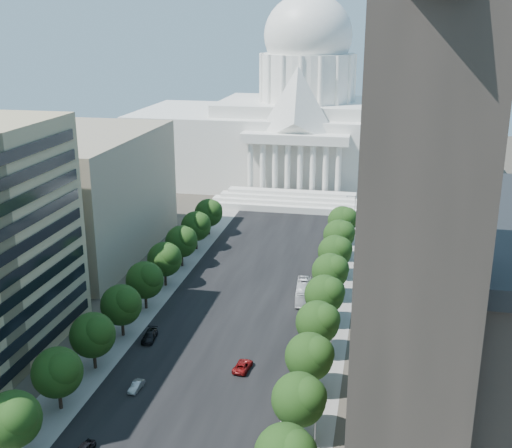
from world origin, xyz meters
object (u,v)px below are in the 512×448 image
Objects in this scene: car_dark_b at (150,336)px; city_bus at (303,291)px; car_silver at (136,386)px; car_red at (243,366)px.

city_bus reaches higher than car_dark_b.
car_silver is 16.62m from car_dark_b.
car_red is 31.27m from city_bus.
car_dark_b reaches higher than car_red.
car_red is at bearing 35.07° from car_silver.
car_dark_b is at bearing 106.86° from car_silver.
city_bus is (6.17, 30.64, 0.90)m from car_red.
car_red is 20.21m from car_dark_b.
car_silver is at bearing 38.43° from car_red.
car_silver is 0.33× the size of city_bus.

